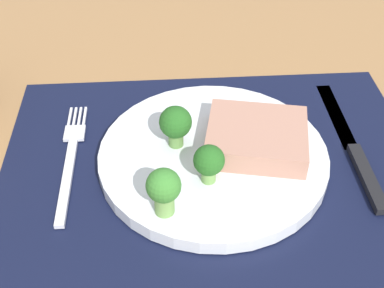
% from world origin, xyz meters
% --- Properties ---
extents(ground_plane, '(1.40, 1.10, 0.03)m').
position_xyz_m(ground_plane, '(0.00, 0.00, -0.01)').
color(ground_plane, '#996D42').
extents(placemat, '(0.47, 0.34, 0.00)m').
position_xyz_m(placemat, '(0.00, 0.00, 0.00)').
color(placemat, black).
rests_on(placemat, ground_plane).
extents(plate, '(0.25, 0.25, 0.02)m').
position_xyz_m(plate, '(0.00, 0.00, 0.01)').
color(plate, silver).
rests_on(plate, placemat).
extents(steak, '(0.12, 0.11, 0.03)m').
position_xyz_m(steak, '(0.05, 0.01, 0.03)').
color(steak, tan).
rests_on(steak, plate).
extents(broccoli_near_steak, '(0.04, 0.04, 0.05)m').
position_xyz_m(broccoli_near_steak, '(-0.04, 0.01, 0.05)').
color(broccoli_near_steak, '#5B8942').
rests_on(broccoli_near_steak, plate).
extents(broccoli_center, '(0.03, 0.03, 0.05)m').
position_xyz_m(broccoli_center, '(-0.06, -0.08, 0.05)').
color(broccoli_center, '#6B994C').
rests_on(broccoli_center, plate).
extents(broccoli_near_fork, '(0.03, 0.03, 0.04)m').
position_xyz_m(broccoli_near_fork, '(-0.01, -0.04, 0.05)').
color(broccoli_near_fork, '#6B994C').
rests_on(broccoli_near_fork, plate).
extents(fork, '(0.02, 0.19, 0.01)m').
position_xyz_m(fork, '(-0.16, 0.01, 0.01)').
color(fork, silver).
rests_on(fork, placemat).
extents(knife, '(0.02, 0.23, 0.01)m').
position_xyz_m(knife, '(0.16, 0.01, 0.01)').
color(knife, black).
rests_on(knife, placemat).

